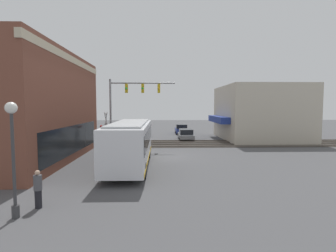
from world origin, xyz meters
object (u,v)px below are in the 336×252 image
at_px(pedestrian_by_lamp, 38,189).
at_px(pedestrian_at_crossing, 122,140).
at_px(parked_car_blue, 181,129).
at_px(crossing_signal, 106,127).
at_px(city_bus, 130,142).
at_px(parked_car_grey, 186,135).
at_px(streetlamp, 13,149).

bearing_deg(pedestrian_by_lamp, pedestrian_at_crossing, -4.79).
bearing_deg(parked_car_blue, crossing_signal, 150.24).
height_order(parked_car_blue, pedestrian_at_crossing, pedestrian_at_crossing).
bearing_deg(parked_car_blue, city_bus, 166.45).
height_order(crossing_signal, parked_car_grey, crossing_signal).
bearing_deg(streetlamp, pedestrian_at_crossing, -5.95).
height_order(pedestrian_at_crossing, pedestrian_by_lamp, pedestrian_at_crossing).
xyz_separation_m(city_bus, pedestrian_at_crossing, (7.63, 1.73, -0.79)).
xyz_separation_m(parked_car_blue, pedestrian_by_lamp, (-30.01, 8.41, 0.13)).
bearing_deg(parked_car_grey, parked_car_blue, -0.00).
bearing_deg(crossing_signal, pedestrian_by_lamp, -179.16).
xyz_separation_m(parked_car_grey, pedestrian_by_lamp, (-22.61, 8.41, 0.18)).
xyz_separation_m(crossing_signal, parked_car_grey, (7.67, -8.62, -1.65)).
bearing_deg(streetlamp, parked_car_grey, -20.49).
bearing_deg(pedestrian_by_lamp, streetlamp, 157.27).
distance_m(parked_car_blue, pedestrian_by_lamp, 31.17).
distance_m(crossing_signal, pedestrian_at_crossing, 2.03).
bearing_deg(parked_car_blue, streetlamp, 164.12).
bearing_deg(pedestrian_at_crossing, parked_car_grey, -44.04).
distance_m(parked_car_grey, parked_car_blue, 7.41).
relative_size(streetlamp, pedestrian_at_crossing, 2.38).
bearing_deg(parked_car_grey, pedestrian_by_lamp, 159.60).
distance_m(streetlamp, pedestrian_by_lamp, 2.13).
height_order(streetlamp, pedestrian_at_crossing, streetlamp).
height_order(parked_car_grey, parked_car_blue, parked_car_blue).
relative_size(parked_car_grey, pedestrian_by_lamp, 2.75).
xyz_separation_m(city_bus, parked_car_grey, (15.00, -5.40, -1.10)).
relative_size(parked_car_grey, pedestrian_at_crossing, 2.38).
relative_size(city_bus, streetlamp, 2.32).
distance_m(parked_car_grey, pedestrian_at_crossing, 10.26).
bearing_deg(streetlamp, parked_car_blue, -15.88).
height_order(crossing_signal, streetlamp, streetlamp).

